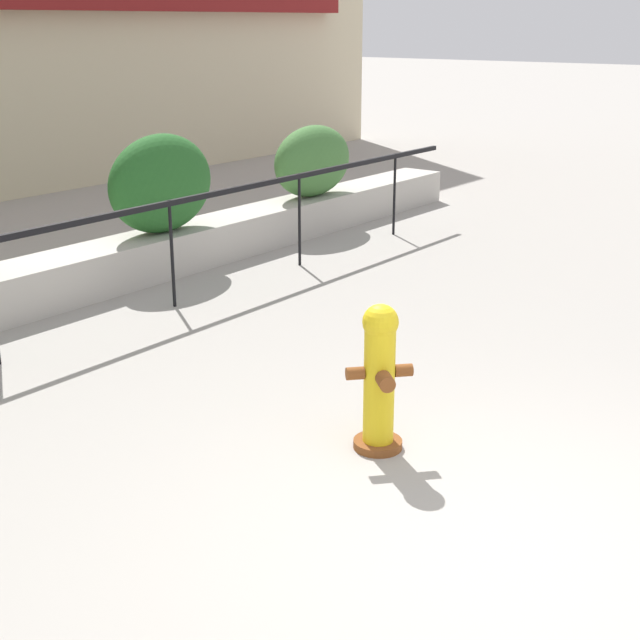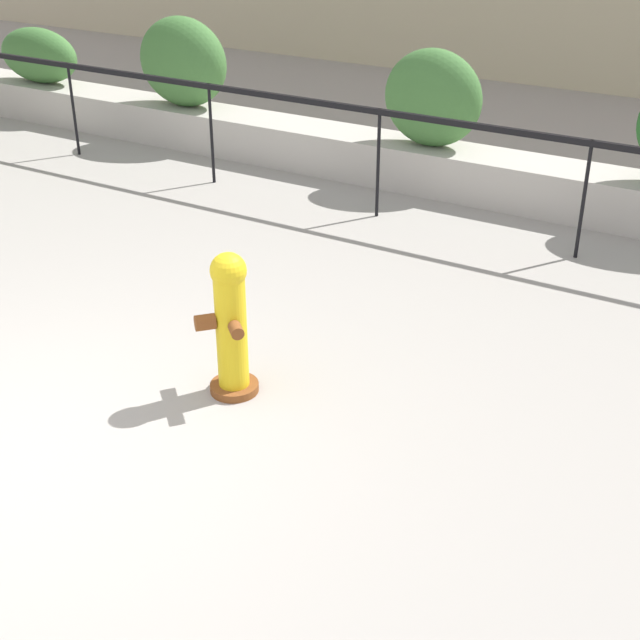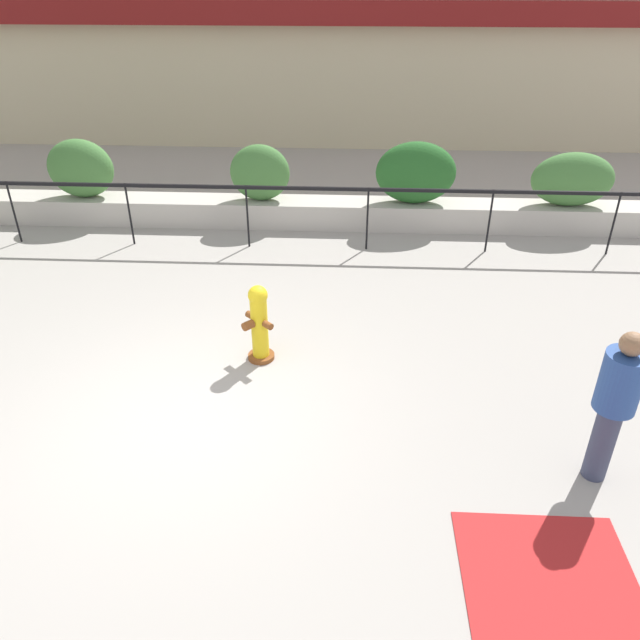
{
  "view_description": "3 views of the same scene",
  "coord_description": "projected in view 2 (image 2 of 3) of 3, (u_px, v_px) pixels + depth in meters",
  "views": [
    {
      "loc": [
        -4.12,
        -1.9,
        2.91
      ],
      "look_at": [
        0.69,
        1.8,
        0.87
      ],
      "focal_mm": 50.0,
      "sensor_mm": 36.0,
      "label": 1
    },
    {
      "loc": [
        4.0,
        -3.09,
        3.46
      ],
      "look_at": [
        1.25,
        1.59,
        0.59
      ],
      "focal_mm": 50.0,
      "sensor_mm": 36.0,
      "label": 2
    },
    {
      "loc": [
        1.85,
        -5.54,
        4.7
      ],
      "look_at": [
        1.47,
        1.64,
        0.41
      ],
      "focal_mm": 35.0,
      "sensor_mm": 36.0,
      "label": 3
    }
  ],
  "objects": [
    {
      "name": "ground_plane",
      "position": [
        30.0,
        453.0,
        5.76
      ],
      "size": [
        120.0,
        120.0,
        0.0
      ],
      "primitive_type": "plane",
      "color": "#9E9991"
    },
    {
      "name": "planter_wall_low",
      "position": [
        421.0,
        165.0,
        10.22
      ],
      "size": [
        18.0,
        0.7,
        0.5
      ],
      "primitive_type": "cube",
      "color": "#B7B2A8",
      "rests_on": "ground"
    },
    {
      "name": "fence_railing_segment",
      "position": [
        379.0,
        122.0,
        9.02
      ],
      "size": [
        15.0,
        0.05,
        1.15
      ],
      "color": "black",
      "rests_on": "ground"
    },
    {
      "name": "hedge_bush_0",
      "position": [
        39.0,
        55.0,
        12.6
      ],
      "size": [
        1.36,
        0.58,
        0.76
      ],
      "primitive_type": "ellipsoid",
      "color": "#427538",
      "rests_on": "planter_wall_low"
    },
    {
      "name": "hedge_bush_1",
      "position": [
        183.0,
        62.0,
        11.35
      ],
      "size": [
        1.28,
        0.7,
        1.13
      ],
      "primitive_type": "ellipsoid",
      "color": "#427538",
      "rests_on": "planter_wall_low"
    },
    {
      "name": "hedge_bush_2",
      "position": [
        433.0,
        98.0,
        9.81
      ],
      "size": [
        1.14,
        0.6,
        1.07
      ],
      "primitive_type": "ellipsoid",
      "color": "#427538",
      "rests_on": "planter_wall_low"
    },
    {
      "name": "fire_hydrant",
      "position": [
        230.0,
        323.0,
        6.18
      ],
      "size": [
        0.5,
        0.5,
        1.08
      ],
      "color": "brown",
      "rests_on": "ground"
    }
  ]
}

